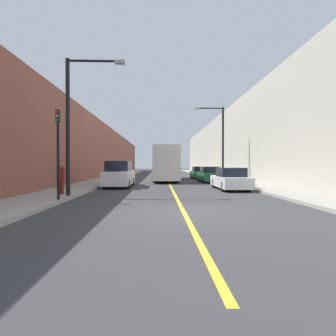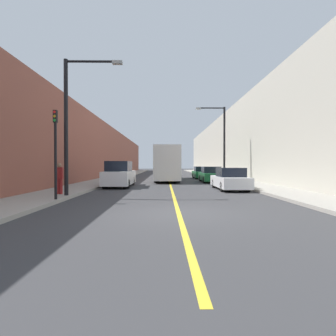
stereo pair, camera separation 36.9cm
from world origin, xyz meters
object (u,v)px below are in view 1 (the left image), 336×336
(street_lamp_left, at_px, (74,116))
(street_lamp_right, at_px, (220,138))
(bus, at_px, (165,163))
(parked_suv_left, at_px, (119,175))
(car_right_mid, at_px, (209,175))
(car_right_near, at_px, (230,180))
(car_right_far, at_px, (200,173))
(traffic_light, at_px, (58,151))
(pedestrian, at_px, (61,178))

(street_lamp_left, xyz_separation_m, street_lamp_right, (10.22, 12.51, 0.21))
(bus, height_order, street_lamp_left, street_lamp_left)
(parked_suv_left, distance_m, car_right_mid, 9.31)
(car_right_near, bearing_deg, car_right_far, 89.72)
(car_right_mid, xyz_separation_m, street_lamp_right, (1.19, 0.71, 3.64))
(bus, relative_size, car_right_mid, 2.67)
(car_right_far, height_order, traffic_light, traffic_light)
(parked_suv_left, distance_m, car_right_near, 8.17)
(car_right_near, relative_size, traffic_light, 1.14)
(bus, distance_m, car_right_mid, 5.30)
(parked_suv_left, xyz_separation_m, street_lamp_left, (-1.21, -6.76, 3.20))
(parked_suv_left, bearing_deg, car_right_near, -17.28)
(traffic_light, distance_m, pedestrian, 2.54)
(bus, xyz_separation_m, traffic_light, (-5.05, -16.38, 0.49))
(parked_suv_left, height_order, traffic_light, traffic_light)
(car_right_far, distance_m, street_lamp_left, 20.71)
(street_lamp_right, height_order, traffic_light, street_lamp_right)
(car_right_mid, bearing_deg, street_lamp_right, 30.82)
(car_right_far, bearing_deg, car_right_mid, -90.35)
(car_right_mid, bearing_deg, bus, 143.76)
(parked_suv_left, bearing_deg, street_lamp_right, 32.52)
(bus, bearing_deg, car_right_near, -68.48)
(pedestrian, bearing_deg, car_right_near, 21.01)
(parked_suv_left, relative_size, street_lamp_right, 0.69)
(bus, height_order, car_right_far, bus)
(street_lamp_left, xyz_separation_m, pedestrian, (-0.86, 0.55, -3.11))
(car_right_mid, distance_m, street_lamp_left, 15.25)
(parked_suv_left, height_order, street_lamp_left, street_lamp_left)
(car_right_near, distance_m, street_lamp_left, 10.57)
(car_right_mid, bearing_deg, car_right_near, -90.21)
(car_right_mid, relative_size, pedestrian, 2.70)
(parked_suv_left, height_order, car_right_far, parked_suv_left)
(parked_suv_left, xyz_separation_m, pedestrian, (-2.07, -6.21, 0.09))
(bus, height_order, car_right_near, bus)
(parked_suv_left, height_order, pedestrian, parked_suv_left)
(car_right_far, bearing_deg, street_lamp_right, -78.77)
(bus, xyz_separation_m, parked_suv_left, (-3.65, -8.10, -0.92))
(car_right_far, height_order, street_lamp_left, street_lamp_left)
(parked_suv_left, bearing_deg, traffic_light, -99.62)
(car_right_near, height_order, car_right_mid, car_right_mid)
(parked_suv_left, bearing_deg, car_right_far, 55.71)
(bus, distance_m, car_right_near, 11.37)
(bus, xyz_separation_m, car_right_near, (4.15, -10.52, -1.14))
(car_right_far, xyz_separation_m, pedestrian, (-9.93, -17.75, 0.33))
(parked_suv_left, distance_m, car_right_far, 13.96)
(car_right_mid, height_order, street_lamp_left, street_lamp_left)
(car_right_far, xyz_separation_m, traffic_light, (-9.27, -19.81, 1.64))
(car_right_mid, height_order, traffic_light, traffic_light)
(bus, distance_m, street_lamp_left, 15.80)
(street_lamp_right, bearing_deg, street_lamp_left, -129.25)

